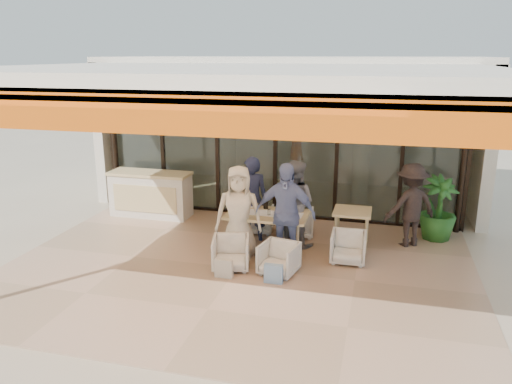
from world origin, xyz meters
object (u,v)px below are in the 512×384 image
chair_far_right (298,221)px  side_chair (348,246)px  chair_far_left (258,218)px  potted_palm (438,209)px  host_counter (151,194)px  standing_woman (411,206)px  diner_grey (294,203)px  diner_periwinkle (285,214)px  side_table (352,216)px  diner_cream (239,213)px  chair_near_right (279,257)px  chair_near_left (231,252)px  dining_table (267,216)px  diner_navy (252,199)px

chair_far_right → side_chair: size_ratio=1.01×
chair_far_left → potted_palm: size_ratio=0.48×
host_counter → standing_woman: (5.61, -0.42, 0.28)m
diner_grey → diner_periwinkle: bearing=106.7°
host_counter → side_table: 4.61m
diner_cream → diner_grey: bearing=36.9°
side_chair → chair_far_left: bearing=148.8°
side_table → standing_woman: size_ratio=0.46×
chair_far_left → side_table: bearing=162.8°
side_chair → potted_palm: size_ratio=0.48×
chair_near_right → potted_palm: potted_palm is taller
diner_periwinkle → potted_palm: size_ratio=1.40×
chair_far_left → diner_periwinkle: bearing=114.4°
diner_grey → side_table: 1.12m
host_counter → diner_periwinkle: 3.92m
chair_near_right → diner_grey: 1.50m
chair_near_left → potted_palm: (3.54, 2.38, 0.33)m
host_counter → chair_near_right: bearing=-33.7°
dining_table → chair_far_right: 1.10m
diner_navy → diner_cream: (0.00, -0.90, 0.00)m
chair_near_right → diner_grey: bearing=101.9°
chair_far_right → chair_near_left: bearing=58.0°
dining_table → chair_near_left: dining_table is taller
side_chair → standing_woman: standing_woman is taller
diner_cream → dining_table: bearing=37.7°
chair_far_right → chair_near_right: bearing=81.9°
chair_near_right → diner_grey: size_ratio=0.36×
side_table → side_chair: size_ratio=1.20×
chair_near_right → diner_periwinkle: (0.00, 0.50, 0.61)m
diner_periwinkle → dining_table: bearing=135.8°
chair_near_right → dining_table: bearing=125.9°
dining_table → standing_woman: size_ratio=0.92×
chair_near_right → standing_woman: size_ratio=0.37×
side_chair → potted_palm: 2.29m
chair_near_left → diner_periwinkle: bearing=17.1°
diner_grey → diner_periwinkle: size_ratio=0.92×
chair_near_left → standing_woman: size_ratio=0.39×
diner_navy → chair_near_right: bearing=105.0°
host_counter → chair_far_right: bearing=-6.8°
chair_far_left → chair_far_right: 0.84m
potted_palm → dining_table: bearing=-155.5°
chair_far_right → standing_woman: size_ratio=0.39×
chair_far_left → side_chair: 2.23m
chair_near_left → diner_periwinkle: 1.14m
standing_woman → potted_palm: standing_woman is taller
chair_far_left → chair_far_right: bearing=173.4°
diner_grey → side_chair: 1.36m
diner_cream → diner_periwinkle: bearing=-10.1°
diner_periwinkle → chair_far_right: bearing=92.8°
chair_near_right → diner_navy: bearing=132.9°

